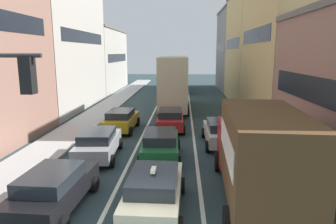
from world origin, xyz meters
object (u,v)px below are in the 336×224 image
at_px(sedan_left_lane_front, 54,188).
at_px(sedan_left_lane_third, 121,120).
at_px(bus_mid_queue_primary, 174,80).
at_px(removalist_box_truck, 258,151).
at_px(sedan_right_lane_behind_truck, 221,132).
at_px(sedan_centre_lane_second, 161,144).
at_px(wagon_left_lane_second, 98,143).
at_px(bus_far_queue_secondary, 177,78).
at_px(taxi_centre_lane_front, 154,190).
at_px(hatchback_centre_lane_third, 170,119).

height_order(sedan_left_lane_front, sedan_left_lane_third, same).
xyz_separation_m(sedan_left_lane_front, bus_mid_queue_primary, (3.61, 19.67, 2.03)).
height_order(removalist_box_truck, sedan_right_lane_behind_truck, removalist_box_truck).
distance_m(sedan_centre_lane_second, wagon_left_lane_second, 3.27).
bearing_deg(bus_mid_queue_primary, wagon_left_lane_second, 165.87).
relative_size(removalist_box_truck, bus_far_queue_secondary, 0.74).
bearing_deg(sedan_left_lane_third, removalist_box_truck, -143.65).
height_order(sedan_left_lane_front, sedan_right_lane_behind_truck, same).
height_order(sedan_right_lane_behind_truck, bus_far_queue_secondary, bus_far_queue_secondary).
xyz_separation_m(taxi_centre_lane_front, sedan_centre_lane_second, (-0.18, 5.40, -0.00)).
distance_m(removalist_box_truck, sedan_left_lane_third, 12.48).
xyz_separation_m(removalist_box_truck, sedan_right_lane_behind_truck, (-0.42, 7.13, -1.18)).
relative_size(sedan_left_lane_front, sedan_right_lane_behind_truck, 1.01).
xyz_separation_m(hatchback_centre_lane_third, sedan_left_lane_third, (-3.47, -0.43, 0.00)).
distance_m(taxi_centre_lane_front, sedan_centre_lane_second, 5.41).
relative_size(removalist_box_truck, hatchback_centre_lane_third, 1.80).
bearing_deg(sedan_centre_lane_second, wagon_left_lane_second, 88.24).
bearing_deg(sedan_right_lane_behind_truck, bus_mid_queue_primary, 14.52).
bearing_deg(sedan_centre_lane_second, taxi_centre_lane_front, -179.86).
xyz_separation_m(bus_mid_queue_primary, bus_far_queue_secondary, (-0.08, 14.65, -1.07)).
relative_size(wagon_left_lane_second, bus_mid_queue_primary, 0.42).
distance_m(removalist_box_truck, wagon_left_lane_second, 8.52).
xyz_separation_m(hatchback_centre_lane_third, bus_mid_queue_primary, (0.01, 8.10, 2.03)).
xyz_separation_m(removalist_box_truck, bus_far_queue_secondary, (-3.67, 33.39, -0.21)).
bearing_deg(sedan_right_lane_behind_truck, sedan_centre_lane_second, 126.62).
relative_size(removalist_box_truck, sedan_centre_lane_second, 1.79).
height_order(taxi_centre_lane_front, bus_far_queue_secondary, bus_far_queue_secondary).
relative_size(removalist_box_truck, sedan_left_lane_third, 1.80).
xyz_separation_m(wagon_left_lane_second, hatchback_centre_lane_third, (3.53, 6.14, 0.00)).
relative_size(taxi_centre_lane_front, bus_far_queue_secondary, 0.41).
bearing_deg(hatchback_centre_lane_third, sedan_left_lane_third, 95.92).
distance_m(removalist_box_truck, taxi_centre_lane_front, 3.96).
distance_m(sedan_right_lane_behind_truck, bus_far_queue_secondary, 26.48).
height_order(taxi_centre_lane_front, sedan_left_lane_third, taxi_centre_lane_front).
bearing_deg(removalist_box_truck, sedan_centre_lane_second, 43.53).
xyz_separation_m(sedan_left_lane_third, bus_mid_queue_primary, (3.48, 8.53, 2.03)).
bearing_deg(removalist_box_truck, taxi_centre_lane_front, 106.69).
distance_m(sedan_centre_lane_second, sedan_right_lane_behind_truck, 4.33).
distance_m(removalist_box_truck, sedan_right_lane_behind_truck, 7.24).
bearing_deg(bus_mid_queue_primary, bus_far_queue_secondary, 0.13).
relative_size(hatchback_centre_lane_third, bus_mid_queue_primary, 0.41).
bearing_deg(taxi_centre_lane_front, wagon_left_lane_second, 33.89).
relative_size(sedan_centre_lane_second, wagon_left_lane_second, 0.99).
distance_m(sedan_right_lane_behind_truck, bus_mid_queue_primary, 12.21).
bearing_deg(sedan_left_lane_third, hatchback_centre_lane_third, -81.25).
bearing_deg(removalist_box_truck, sedan_left_lane_front, 100.26).
bearing_deg(sedan_left_lane_front, bus_mid_queue_primary, -7.70).
bearing_deg(taxi_centre_lane_front, removalist_box_truck, -74.97).
height_order(taxi_centre_lane_front, bus_mid_queue_primary, bus_mid_queue_primary).
height_order(removalist_box_truck, sedan_left_lane_front, removalist_box_truck).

